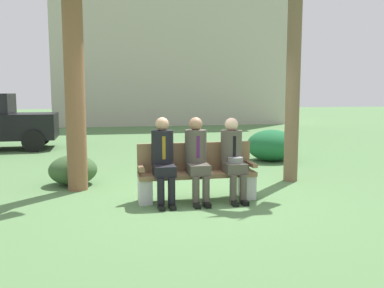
% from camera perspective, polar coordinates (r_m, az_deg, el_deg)
% --- Properties ---
extents(ground_plane, '(80.00, 80.00, 0.00)m').
position_cam_1_polar(ground_plane, '(6.79, 0.87, -7.36)').
color(ground_plane, '#517746').
extents(park_bench, '(1.85, 0.44, 0.90)m').
position_cam_1_polar(park_bench, '(6.58, 0.62, -4.08)').
color(park_bench, brown).
rests_on(park_bench, ground).
extents(seated_man_left, '(0.34, 0.72, 1.32)m').
position_cam_1_polar(seated_man_left, '(6.31, -4.00, -1.64)').
color(seated_man_left, black).
rests_on(seated_man_left, ground).
extents(seated_man_middle, '(0.34, 0.72, 1.32)m').
position_cam_1_polar(seated_man_middle, '(6.41, 0.68, -1.52)').
color(seated_man_middle, '#4C473D').
rests_on(seated_man_middle, ground).
extents(seated_man_right, '(0.34, 0.72, 1.30)m').
position_cam_1_polar(seated_man_right, '(6.55, 5.68, -1.47)').
color(seated_man_right, '#4C473D').
rests_on(seated_man_right, ground).
extents(palm_tree_tall, '(1.58, 1.51, 4.53)m').
position_cam_1_polar(palm_tree_tall, '(7.54, -16.32, 18.28)').
color(palm_tree_tall, brown).
rests_on(palm_tree_tall, ground).
extents(shrub_near_bench, '(0.88, 0.81, 0.55)m').
position_cam_1_polar(shrub_near_bench, '(7.97, -16.12, -3.47)').
color(shrub_near_bench, '#37562E').
rests_on(shrub_near_bench, ground).
extents(shrub_mid_lawn, '(1.25, 1.15, 0.78)m').
position_cam_1_polar(shrub_mid_lawn, '(10.53, 10.94, -0.17)').
color(shrub_mid_lawn, '#1D6134').
rests_on(shrub_mid_lawn, ground).
extents(building_backdrop, '(12.81, 6.55, 9.88)m').
position_cam_1_polar(building_backdrop, '(24.67, -3.61, 14.66)').
color(building_backdrop, '#B7B19F').
rests_on(building_backdrop, ground).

